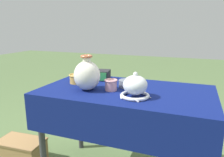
{
  "coord_description": "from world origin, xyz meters",
  "views": [
    {
      "loc": [
        0.43,
        -1.4,
        1.15
      ],
      "look_at": [
        -0.07,
        -0.09,
        0.81
      ],
      "focal_mm": 35.0,
      "sensor_mm": 36.0,
      "label": 1
    }
  ],
  "objects": [
    {
      "name": "display_table",
      "position": [
        0.0,
        -0.02,
        0.64
      ],
      "size": [
        1.18,
        0.67,
        0.72
      ],
      "color": "#38383D",
      "rests_on": "ground_plane"
    },
    {
      "name": "pot_squat_slate",
      "position": [
        -0.01,
        0.05,
        0.75
      ],
      "size": [
        0.11,
        0.11,
        0.05
      ],
      "primitive_type": "cylinder",
      "color": "slate",
      "rests_on": "display_table"
    },
    {
      "name": "vase_tall_bulbous",
      "position": [
        -0.25,
        -0.11,
        0.82
      ],
      "size": [
        0.18,
        0.18,
        0.24
      ],
      "color": "white",
      "rests_on": "display_table"
    },
    {
      "name": "cup_wide_rose",
      "position": [
        -0.09,
        -0.06,
        0.76
      ],
      "size": [
        0.09,
        0.09,
        0.08
      ],
      "color": "#D19399",
      "rests_on": "display_table"
    },
    {
      "name": "mosaic_tile_box",
      "position": [
        -0.28,
        0.2,
        0.76
      ],
      "size": [
        0.15,
        0.15,
        0.08
      ],
      "rotation": [
        0.0,
        0.0,
        0.15
      ],
      "color": "#232328",
      "rests_on": "display_table"
    },
    {
      "name": "vase_dome_bell",
      "position": [
        0.1,
        -0.15,
        0.78
      ],
      "size": [
        0.19,
        0.2,
        0.16
      ],
      "color": "white",
      "rests_on": "display_table"
    },
    {
      "name": "cup_wide_ochre",
      "position": [
        -0.4,
        0.02,
        0.76
      ],
      "size": [
        0.12,
        0.12,
        0.07
      ],
      "color": "gold",
      "rests_on": "display_table"
    },
    {
      "name": "wooden_crate",
      "position": [
        -0.9,
        -0.11,
        0.11
      ],
      "size": [
        0.41,
        0.26,
        0.2
      ],
      "rotation": [
        0.0,
        0.0,
        0.06
      ],
      "color": "#A37A4C",
      "rests_on": "ground_plane"
    }
  ]
}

